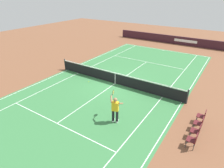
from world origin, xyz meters
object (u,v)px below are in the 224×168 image
object	(u,v)px
tennis_net	(115,78)
tennis_ball	(89,82)
spectator_chair_0	(203,116)
spectator_chair_1	(200,123)
tennis_player_near	(115,108)
spectator_chair_2	(197,131)
spectator_chair_3	(193,139)

from	to	relation	value
tennis_net	tennis_ball	world-z (taller)	tennis_net
spectator_chair_0	tennis_ball	bearing A→B (deg)	-94.56
spectator_chair_0	spectator_chair_1	distance (m)	0.78
tennis_player_near	spectator_chair_2	size ratio (longest dim) A/B	1.93
spectator_chair_0	spectator_chair_3	world-z (taller)	same
spectator_chair_3	tennis_net	bearing A→B (deg)	-119.96
tennis_net	spectator_chair_3	distance (m)	8.16
spectator_chair_0	spectator_chair_2	world-z (taller)	same
tennis_player_near	tennis_ball	world-z (taller)	tennis_player_near
tennis_ball	spectator_chair_3	distance (m)	9.61
spectator_chair_1	spectator_chair_2	size ratio (longest dim) A/B	1.00
tennis_player_near	spectator_chair_0	size ratio (longest dim) A/B	1.93
tennis_net	spectator_chair_1	xyz separation A→B (m)	(2.51, 7.07, 0.03)
spectator_chair_3	spectator_chair_1	bearing A→B (deg)	180.00
spectator_chair_0	spectator_chair_2	distance (m)	1.56
tennis_net	spectator_chair_0	world-z (taller)	tennis_net
spectator_chair_1	tennis_ball	bearing A→B (deg)	-99.41
tennis_net	spectator_chair_3	size ratio (longest dim) A/B	13.30
tennis_player_near	spectator_chair_0	distance (m)	5.08
tennis_player_near	spectator_chair_2	distance (m)	4.47
spectator_chair_0	spectator_chair_3	distance (m)	2.34
tennis_net	spectator_chair_3	bearing A→B (deg)	60.04
tennis_ball	spectator_chair_2	distance (m)	9.39
spectator_chair_0	spectator_chair_3	xyz separation A→B (m)	(2.34, 0.00, 0.00)
tennis_player_near	spectator_chair_3	size ratio (longest dim) A/B	1.93
spectator_chair_2	tennis_ball	bearing A→B (deg)	-104.12
tennis_player_near	spectator_chair_1	world-z (taller)	tennis_player_near
spectator_chair_0	spectator_chair_3	size ratio (longest dim) A/B	1.00
spectator_chair_1	spectator_chair_3	bearing A→B (deg)	0.00
spectator_chair_2	spectator_chair_0	bearing A→B (deg)	180.00
spectator_chair_2	spectator_chair_3	bearing A→B (deg)	0.00
spectator_chair_0	spectator_chair_1	xyz separation A→B (m)	(0.78, 0.00, 0.00)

